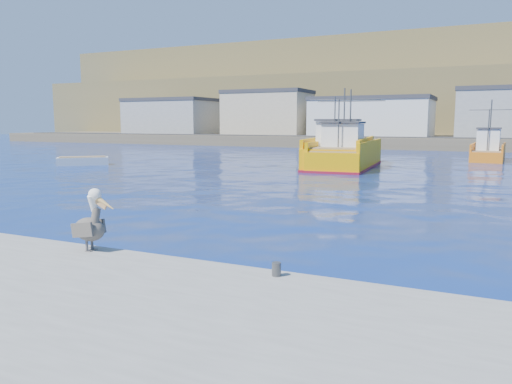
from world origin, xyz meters
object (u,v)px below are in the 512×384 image
skiff_left (83,162)px  trawler_yellow_b (346,155)px  boat_orange (488,151)px  trawler_yellow_a (341,153)px  pelican (91,224)px

skiff_left → trawler_yellow_b: bearing=19.3°
trawler_yellow_b → boat_orange: 17.00m
trawler_yellow_a → skiff_left: bearing=-157.5°
trawler_yellow_a → boat_orange: (11.55, 12.04, -0.17)m
trawler_yellow_b → boat_orange: trawler_yellow_b is taller
boat_orange → pelican: 45.58m
trawler_yellow_a → pelican: 32.71m
trawler_yellow_a → boat_orange: trawler_yellow_a is taller
trawler_yellow_a → boat_orange: bearing=46.2°
trawler_yellow_a → trawler_yellow_b: trawler_yellow_a is taller
trawler_yellow_b → skiff_left: bearing=-160.7°
pelican → trawler_yellow_b: bearing=93.0°
trawler_yellow_b → pelican: bearing=-87.0°
boat_orange → pelican: size_ratio=4.76×
trawler_yellow_a → skiff_left: trawler_yellow_a is taller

